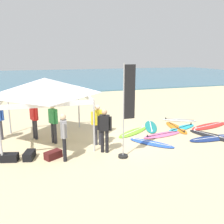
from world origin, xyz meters
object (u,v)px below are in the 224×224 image
object	(u,v)px
surfboard_navy	(213,138)
gear_bag_on_sand	(29,155)
surfboard_black	(215,136)
person_green	(53,120)
surfboard_orange	(176,128)
person_red	(34,117)
canopy_tent	(45,87)
banner_flag	(127,115)
surfboard_lime	(133,132)
person_grey	(64,134)
gear_bag_by_pole	(53,155)
surfboard_blue	(151,143)
surfboard_red	(209,126)
person_yellow	(98,122)
gear_bag_near_tent	(9,157)
surfboard_teal	(151,127)
surfboard_white	(179,120)
surfboard_cyan	(182,128)
person_black	(105,128)
surfboard_pink	(162,135)

from	to	relation	value
surfboard_navy	gear_bag_on_sand	distance (m)	7.80
surfboard_black	person_green	size ratio (longest dim) A/B	1.49
surfboard_orange	person_red	world-z (taller)	person_red
canopy_tent	surfboard_black	size ratio (longest dim) A/B	1.34
banner_flag	surfboard_lime	bearing A→B (deg)	61.79
person_grey	gear_bag_by_pole	world-z (taller)	person_grey
surfboard_orange	person_red	bearing A→B (deg)	175.19
surfboard_blue	banner_flag	size ratio (longest dim) A/B	0.55
surfboard_red	person_yellow	distance (m)	6.30
person_red	gear_bag_near_tent	size ratio (longest dim) A/B	2.85
surfboard_teal	gear_bag_near_tent	xyz separation A→B (m)	(-6.60, -2.12, 0.10)
banner_flag	surfboard_white	bearing A→B (deg)	38.20
person_yellow	person_grey	bearing A→B (deg)	-144.09
surfboard_red	surfboard_black	distance (m)	1.69
banner_flag	gear_bag_on_sand	world-z (taller)	banner_flag
surfboard_black	surfboard_orange	world-z (taller)	same
surfboard_teal	person_grey	bearing A→B (deg)	-150.81
gear_bag_by_pole	gear_bag_on_sand	xyz separation A→B (m)	(-0.82, 0.23, 0.00)
surfboard_teal	person_green	bearing A→B (deg)	-171.25
surfboard_black	banner_flag	size ratio (longest dim) A/B	0.75
surfboard_cyan	surfboard_navy	xyz separation A→B (m)	(0.45, -1.75, -0.00)
surfboard_white	gear_bag_by_pole	bearing A→B (deg)	-157.51
surfboard_white	surfboard_navy	bearing A→B (deg)	-94.61
surfboard_red	person_black	size ratio (longest dim) A/B	1.55
canopy_tent	surfboard_blue	xyz separation A→B (m)	(4.11, -1.60, -2.35)
surfboard_navy	person_green	bearing A→B (deg)	166.18
surfboard_pink	banner_flag	size ratio (longest dim) A/B	0.64
surfboard_black	surfboard_orange	bearing A→B (deg)	118.29
surfboard_lime	gear_bag_near_tent	distance (m)	5.61
surfboard_white	gear_bag_near_tent	xyz separation A→B (m)	(-8.71, -2.75, 0.10)
surfboard_pink	person_grey	distance (m)	4.92
surfboard_teal	person_yellow	bearing A→B (deg)	-154.30
person_black	gear_bag_near_tent	world-z (taller)	person_black
surfboard_navy	surfboard_black	size ratio (longest dim) A/B	0.97
surfboard_red	banner_flag	world-z (taller)	banner_flag
banner_flag	gear_bag_near_tent	world-z (taller)	banner_flag
surfboard_cyan	surfboard_navy	world-z (taller)	same
surfboard_navy	surfboard_black	distance (m)	0.28
surfboard_teal	person_red	size ratio (longest dim) A/B	1.32
surfboard_navy	person_grey	size ratio (longest dim) A/B	1.44
surfboard_black	person_red	world-z (taller)	person_red
surfboard_red	gear_bag_on_sand	distance (m)	8.99
banner_flag	gear_bag_near_tent	size ratio (longest dim) A/B	5.67
banner_flag	person_grey	bearing A→B (deg)	169.78
surfboard_red	banner_flag	size ratio (longest dim) A/B	0.78
person_yellow	banner_flag	xyz separation A→B (m)	(0.67, -1.48, 0.59)
person_yellow	banner_flag	world-z (taller)	banner_flag
gear_bag_by_pole	banner_flag	bearing A→B (deg)	-14.75
gear_bag_by_pole	surfboard_white	bearing A→B (deg)	22.49
surfboard_red	gear_bag_by_pole	distance (m)	8.22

